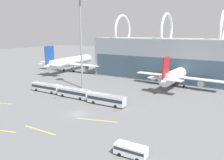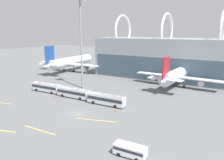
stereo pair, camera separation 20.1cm
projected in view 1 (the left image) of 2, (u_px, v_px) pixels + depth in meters
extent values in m
plane|color=slate|center=(77.00, 114.00, 57.34)|extent=(440.00, 440.00, 0.00)
torus|color=white|center=(123.00, 31.00, 110.89)|extent=(1.10, 16.07, 16.07)
torus|color=white|center=(167.00, 31.00, 99.36)|extent=(1.10, 16.07, 16.07)
torus|color=white|center=(222.00, 31.00, 87.83)|extent=(1.10, 16.07, 16.07)
cylinder|color=white|center=(71.00, 62.00, 118.61)|extent=(7.36, 33.59, 4.94)
sphere|color=white|center=(88.00, 58.00, 133.09)|extent=(4.84, 4.84, 4.84)
cone|color=white|center=(49.00, 66.00, 104.13)|extent=(5.21, 7.64, 4.69)
cube|color=white|center=(68.00, 64.00, 117.04)|extent=(38.52, 6.69, 0.35)
cylinder|color=gray|center=(53.00, 65.00, 122.13)|extent=(2.73, 3.66, 2.48)
cylinder|color=gray|center=(85.00, 68.00, 112.59)|extent=(2.73, 3.66, 2.48)
cube|color=#1E4799|center=(50.00, 55.00, 103.74)|extent=(0.84, 6.05, 8.62)
cube|color=white|center=(50.00, 65.00, 104.73)|extent=(13.04, 4.13, 0.28)
cylinder|color=gray|center=(82.00, 64.00, 128.88)|extent=(0.36, 0.36, 4.13)
cylinder|color=black|center=(83.00, 67.00, 129.33)|extent=(0.53, 1.13, 1.10)
cylinder|color=gray|center=(64.00, 66.00, 118.83)|extent=(0.36, 0.36, 4.13)
cylinder|color=black|center=(64.00, 70.00, 119.28)|extent=(0.53, 1.13, 1.10)
cylinder|color=gray|center=(73.00, 67.00, 115.98)|extent=(0.36, 0.36, 4.13)
cylinder|color=black|center=(73.00, 71.00, 116.43)|extent=(0.53, 1.13, 1.10)
cylinder|color=silver|center=(178.00, 74.00, 86.02)|extent=(6.28, 29.81, 4.62)
sphere|color=silver|center=(189.00, 69.00, 97.93)|extent=(4.53, 4.53, 4.53)
cone|color=silver|center=(164.00, 81.00, 74.12)|extent=(4.75, 6.73, 4.39)
cube|color=silver|center=(177.00, 77.00, 84.75)|extent=(33.48, 5.13, 0.35)
cylinder|color=gray|center=(154.00, 77.00, 90.21)|extent=(2.44, 3.27, 2.26)
cylinder|color=gray|center=(202.00, 83.00, 79.89)|extent=(2.44, 3.27, 2.26)
cube|color=red|center=(166.00, 68.00, 73.75)|extent=(0.69, 5.17, 7.36)
cube|color=silver|center=(165.00, 79.00, 74.60)|extent=(12.17, 3.87, 0.28)
cylinder|color=gray|center=(185.00, 76.00, 94.53)|extent=(0.36, 0.36, 3.83)
cylinder|color=black|center=(185.00, 80.00, 94.94)|extent=(0.51, 1.12, 1.10)
cylinder|color=gray|center=(169.00, 80.00, 86.75)|extent=(0.36, 0.36, 3.83)
cylinder|color=black|center=(169.00, 84.00, 87.17)|extent=(0.51, 1.12, 1.10)
cylinder|color=gray|center=(184.00, 82.00, 83.43)|extent=(0.36, 0.36, 3.83)
cylinder|color=black|center=(184.00, 86.00, 83.85)|extent=(0.51, 1.12, 1.10)
cube|color=silver|center=(46.00, 87.00, 77.93)|extent=(12.04, 3.06, 2.69)
cube|color=#232D38|center=(46.00, 86.00, 77.87)|extent=(11.81, 3.08, 0.94)
cube|color=silver|center=(46.00, 84.00, 77.65)|extent=(11.68, 2.97, 0.12)
cylinder|color=black|center=(57.00, 91.00, 77.47)|extent=(1.01, 0.34, 1.00)
cylinder|color=black|center=(52.00, 93.00, 75.40)|extent=(1.01, 0.34, 1.00)
cylinder|color=black|center=(42.00, 88.00, 81.00)|extent=(1.01, 0.34, 1.00)
cylinder|color=black|center=(37.00, 90.00, 78.93)|extent=(1.01, 0.34, 1.00)
cube|color=silver|center=(74.00, 93.00, 71.09)|extent=(12.01, 2.88, 2.69)
cube|color=#232D38|center=(74.00, 92.00, 71.03)|extent=(11.77, 2.90, 0.94)
cube|color=silver|center=(73.00, 89.00, 70.81)|extent=(11.65, 2.79, 0.12)
cylinder|color=black|center=(85.00, 97.00, 70.57)|extent=(1.01, 0.32, 1.00)
cylinder|color=black|center=(80.00, 99.00, 68.51)|extent=(1.01, 0.32, 1.00)
cylinder|color=black|center=(68.00, 94.00, 74.19)|extent=(1.01, 0.32, 1.00)
cylinder|color=black|center=(63.00, 95.00, 72.14)|extent=(1.01, 0.32, 1.00)
cube|color=silver|center=(106.00, 99.00, 64.04)|extent=(12.05, 3.07, 2.69)
cube|color=#232D38|center=(106.00, 98.00, 63.98)|extent=(11.81, 3.09, 0.94)
cube|color=silver|center=(106.00, 95.00, 63.76)|extent=(11.68, 2.98, 0.12)
cylinder|color=black|center=(119.00, 104.00, 63.58)|extent=(1.01, 0.34, 1.00)
cylinder|color=black|center=(115.00, 107.00, 61.50)|extent=(1.01, 0.34, 1.00)
cylinder|color=black|center=(98.00, 100.00, 67.10)|extent=(1.01, 0.34, 1.00)
cylinder|color=black|center=(93.00, 102.00, 65.03)|extent=(1.01, 0.34, 1.00)
cube|color=silver|center=(131.00, 150.00, 37.64)|extent=(5.81, 2.42, 1.77)
cube|color=#232D38|center=(131.00, 148.00, 37.58)|extent=(5.64, 2.43, 0.53)
cylinder|color=black|center=(142.00, 154.00, 37.92)|extent=(0.71, 0.25, 0.70)
cylinder|color=black|center=(137.00, 160.00, 36.15)|extent=(0.71, 0.25, 0.70)
cylinder|color=black|center=(125.00, 149.00, 39.50)|extent=(0.71, 0.25, 0.70)
cylinder|color=black|center=(119.00, 155.00, 37.73)|extent=(0.71, 0.25, 0.70)
cylinder|color=gray|center=(81.00, 46.00, 79.91)|extent=(0.67, 0.67, 31.94)
cube|color=yellow|center=(38.00, 88.00, 83.56)|extent=(10.71, 3.37, 0.01)
cube|color=yellow|center=(97.00, 120.00, 53.27)|extent=(9.99, 3.34, 0.01)
cube|color=yellow|center=(40.00, 130.00, 47.88)|extent=(9.45, 0.57, 0.01)
cube|color=black|center=(56.00, 98.00, 70.85)|extent=(0.56, 0.56, 0.02)
cone|color=#EA5914|center=(56.00, 97.00, 70.77)|extent=(0.42, 0.42, 0.68)
cube|color=black|center=(116.00, 111.00, 59.46)|extent=(0.44, 0.44, 0.02)
cone|color=#EA5914|center=(116.00, 110.00, 59.37)|extent=(0.33, 0.33, 0.76)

